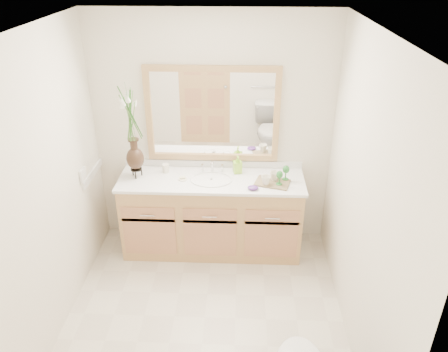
{
  "coord_description": "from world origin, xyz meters",
  "views": [
    {
      "loc": [
        0.29,
        -2.78,
        2.87
      ],
      "look_at": [
        0.14,
        0.65,
        1.06
      ],
      "focal_mm": 35.0,
      "sensor_mm": 36.0,
      "label": 1
    }
  ],
  "objects_px": {
    "tray": "(272,183)",
    "flower_vase": "(131,123)",
    "soap_bottle": "(237,165)",
    "tumbler": "(166,168)"
  },
  "relations": [
    {
      "from": "flower_vase",
      "to": "tray",
      "type": "relative_size",
      "value": 2.58
    },
    {
      "from": "tray",
      "to": "tumbler",
      "type": "bearing_deg",
      "value": -173.92
    },
    {
      "from": "tumbler",
      "to": "soap_bottle",
      "type": "distance_m",
      "value": 0.73
    },
    {
      "from": "flower_vase",
      "to": "tray",
      "type": "xyz_separation_m",
      "value": [
        1.35,
        -0.09,
        -0.56
      ]
    },
    {
      "from": "soap_bottle",
      "to": "flower_vase",
      "type": "bearing_deg",
      "value": 173.83
    },
    {
      "from": "flower_vase",
      "to": "soap_bottle",
      "type": "xyz_separation_m",
      "value": [
        1.0,
        0.13,
        -0.48
      ]
    },
    {
      "from": "tumbler",
      "to": "soap_bottle",
      "type": "height_order",
      "value": "soap_bottle"
    },
    {
      "from": "soap_bottle",
      "to": "tray",
      "type": "bearing_deg",
      "value": -46.4
    },
    {
      "from": "tray",
      "to": "flower_vase",
      "type": "bearing_deg",
      "value": -167.32
    },
    {
      "from": "flower_vase",
      "to": "soap_bottle",
      "type": "distance_m",
      "value": 1.12
    }
  ]
}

